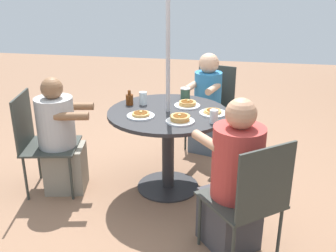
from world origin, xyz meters
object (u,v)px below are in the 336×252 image
object	(u,v)px
patio_chair_north	(40,138)
pancake_plate_a	(187,104)
diner_north	(60,141)
patio_chair_east	(251,196)
drinking_glass_a	(143,98)
diner_south	(207,106)
pancake_plate_d	(213,112)
coffee_cup	(185,93)
pancake_plate_c	(141,115)
syrup_bottle	(129,99)
drinking_glass_b	(214,116)
patio_table	(168,128)
patio_chair_south	(212,102)
diner_east	(234,183)
pancake_plate_b	(180,119)

from	to	relation	value
patio_chair_north	pancake_plate_a	xyz separation A→B (m)	(-0.40, 1.29, 0.27)
diner_north	patio_chair_east	xyz separation A→B (m)	(0.72, 1.69, 0.03)
pancake_plate_a	drinking_glass_a	xyz separation A→B (m)	(0.01, -0.41, 0.04)
diner_south	pancake_plate_d	size ratio (longest dim) A/B	4.68
diner_north	drinking_glass_a	world-z (taller)	diner_north
coffee_cup	patio_chair_east	bearing A→B (deg)	25.63
pancake_plate_c	pancake_plate_d	world-z (taller)	same
patio_chair_east	pancake_plate_c	xyz separation A→B (m)	(-0.73, -0.93, 0.26)
patio_chair_east	syrup_bottle	bearing A→B (deg)	98.60
pancake_plate_d	drinking_glass_b	size ratio (longest dim) A/B	2.11
diner_south	pancake_plate_a	world-z (taller)	diner_south
patio_table	patio_chair_south	size ratio (longest dim) A/B	1.16
diner_south	drinking_glass_a	distance (m)	1.00
diner_north	patio_chair_east	bearing A→B (deg)	55.48
pancake_plate_a	drinking_glass_a	size ratio (longest dim) A/B	1.99
diner_south	pancake_plate_a	bearing A→B (deg)	97.18
pancake_plate_a	pancake_plate_d	bearing A→B (deg)	55.81
diner_east	drinking_glass_a	xyz separation A→B (m)	(-0.92, -0.88, 0.30)
syrup_bottle	patio_chair_north	bearing A→B (deg)	-64.96
pancake_plate_b	coffee_cup	distance (m)	0.65
pancake_plate_a	diner_north	bearing A→B (deg)	-71.86
diner_north	pancake_plate_b	bearing A→B (deg)	75.69
patio_chair_south	diner_south	size ratio (longest dim) A/B	0.83
drinking_glass_a	drinking_glass_b	bearing A→B (deg)	61.27
patio_chair_south	coffee_cup	xyz separation A→B (m)	(0.72, -0.22, 0.30)
pancake_plate_b	coffee_cup	size ratio (longest dim) A/B	2.19
coffee_cup	drinking_glass_a	distance (m)	0.44
patio_table	pancake_plate_d	size ratio (longest dim) A/B	4.53
patio_chair_east	diner_east	distance (m)	0.18
pancake_plate_d	syrup_bottle	size ratio (longest dim) A/B	1.72
diner_north	patio_chair_north	bearing A→B (deg)	-90.00
pancake_plate_a	pancake_plate_d	xyz separation A→B (m)	(0.17, 0.25, -0.01)
patio_chair_north	syrup_bottle	size ratio (longest dim) A/B	6.68
diner_east	syrup_bottle	bearing A→B (deg)	99.78
diner_east	coffee_cup	world-z (taller)	diner_east
patio_chair_north	pancake_plate_c	distance (m)	0.98
patio_chair_north	pancake_plate_c	size ratio (longest dim) A/B	3.89
patio_chair_south	drinking_glass_b	xyz separation A→B (m)	(1.35, 0.10, 0.30)
pancake_plate_a	syrup_bottle	world-z (taller)	syrup_bottle
patio_table	diner_south	size ratio (longest dim) A/B	0.97
drinking_glass_a	patio_chair_east	bearing A→B (deg)	42.97
diner_east	drinking_glass_b	bearing A→B (deg)	70.78
syrup_bottle	diner_east	bearing A→B (deg)	48.37
syrup_bottle	drinking_glass_b	size ratio (longest dim) A/B	1.23
pancake_plate_c	patio_chair_south	bearing A→B (deg)	158.15
pancake_plate_c	coffee_cup	bearing A→B (deg)	152.38
diner_east	diner_south	bearing A→B (deg)	62.77
drinking_glass_a	coffee_cup	bearing A→B (deg)	124.07
drinking_glass_b	syrup_bottle	bearing A→B (deg)	-113.01
diner_south	patio_chair_east	bearing A→B (deg)	119.72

